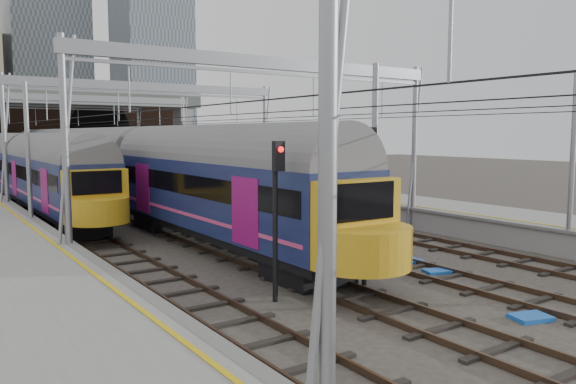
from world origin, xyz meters
TOP-DOWN VIEW (x-y plane):
  - ground at (0.00, 0.00)m, footprint 160.00×160.00m
  - platform_left at (-10.18, 2.50)m, footprint 4.32×55.00m
  - tracks at (0.00, 15.00)m, footprint 14.40×80.00m
  - overhead_line at (0.00, 21.49)m, footprint 16.80×80.00m
  - retaining_wall at (1.40, 51.93)m, footprint 28.00×2.75m
  - overbridge at (0.00, 46.00)m, footprint 28.00×3.00m
  - city_skyline at (2.73, 70.48)m, footprint 37.50×27.50m
  - train_main at (-2.00, 35.38)m, footprint 3.04×70.23m
  - train_second at (-6.00, 36.63)m, footprint 2.79×48.37m
  - signal_near_left at (-4.07, 1.57)m, footprint 0.33×0.46m
  - signal_near_centre at (-0.76, 1.49)m, footprint 0.39×0.47m
  - equip_cover_a at (0.55, -3.36)m, footprint 1.13×0.93m
  - equip_cover_b at (2.35, 1.31)m, footprint 1.02×0.87m
  - equip_cover_c at (2.73, 2.91)m, footprint 0.96×0.73m

SIDE VIEW (x-z plane):
  - ground at x=0.00m, z-range 0.00..0.00m
  - tracks at x=0.00m, z-range -0.09..0.13m
  - equip_cover_b at x=2.35m, z-range 0.00..0.10m
  - equip_cover_c at x=2.73m, z-range 0.00..0.10m
  - equip_cover_a at x=0.55m, z-range 0.00..0.11m
  - platform_left at x=-10.18m, z-range -0.01..1.11m
  - train_second at x=-6.00m, z-range 0.08..4.88m
  - train_main at x=-2.00m, z-range 0.06..5.21m
  - signal_near_left at x=-4.07m, z-range 0.62..5.19m
  - signal_near_centre at x=-0.76m, z-range 0.64..5.60m
  - retaining_wall at x=1.40m, z-range -0.17..8.83m
  - overhead_line at x=0.00m, z-range 2.57..10.57m
  - overbridge at x=0.00m, z-range 2.64..11.89m
  - city_skyline at x=2.73m, z-range -12.91..47.09m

